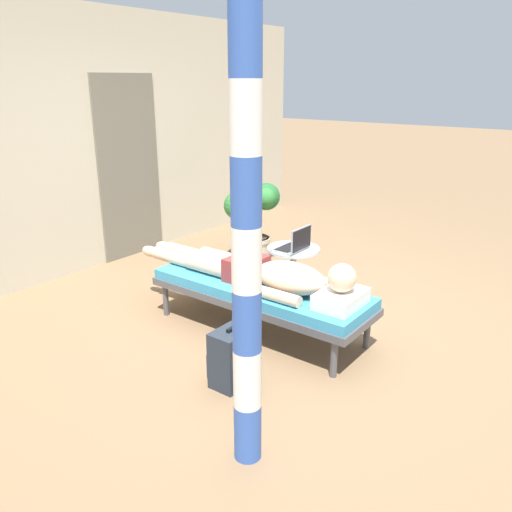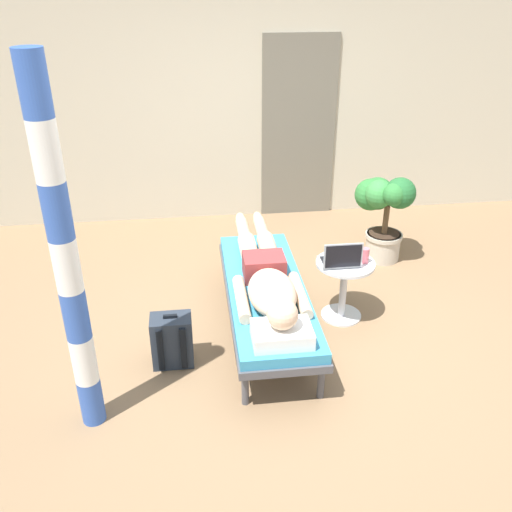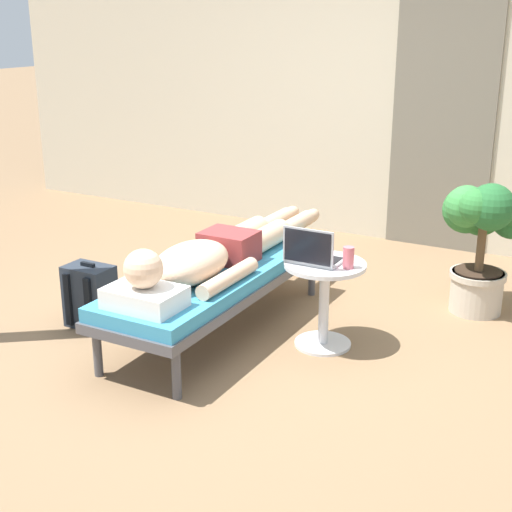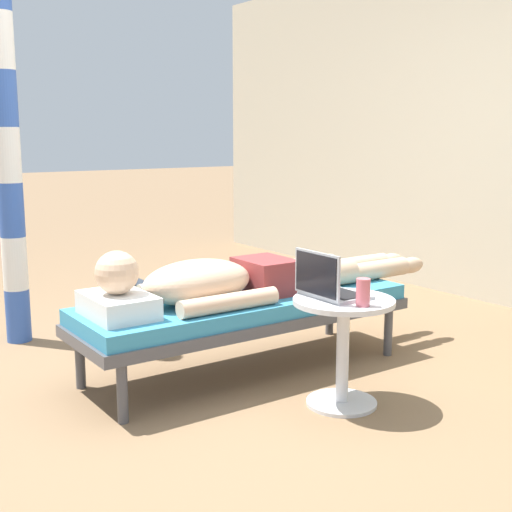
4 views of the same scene
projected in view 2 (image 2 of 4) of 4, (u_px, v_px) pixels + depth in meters
ground_plane at (298, 342)px, 4.37m from camera, size 40.00×40.00×0.00m
house_wall_back at (235, 99)px, 6.08m from camera, size 7.60×0.20×2.70m
house_door_panel at (299, 129)px, 6.21m from camera, size 0.84×0.03×2.04m
lounge_chair at (266, 294)px, 4.36m from camera, size 0.62×1.87×0.42m
person_reclining at (267, 278)px, 4.23m from camera, size 0.53×2.17×0.32m
side_table at (344, 280)px, 4.53m from camera, size 0.48×0.48×0.52m
laptop at (340, 259)px, 4.37m from camera, size 0.31×0.24×0.23m
drink_glass at (365, 255)px, 4.42m from camera, size 0.06×0.06×0.13m
backpack at (172, 340)px, 4.06m from camera, size 0.30×0.26×0.42m
potted_plant at (385, 205)px, 5.38m from camera, size 0.58×0.60×0.90m
porch_post at (67, 265)px, 3.08m from camera, size 0.15×0.15×2.32m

